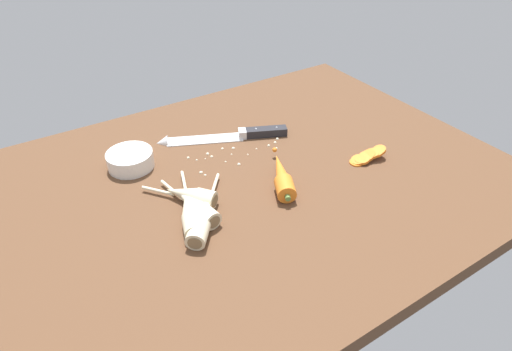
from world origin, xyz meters
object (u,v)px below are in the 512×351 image
at_px(parsnip_back, 190,195).
at_px(parsnip_mid_right, 203,217).
at_px(chefs_knife, 221,137).
at_px(prep_bowl, 130,159).
at_px(carrot_slice_stack, 367,156).
at_px(whole_carrot, 282,176).
at_px(parsnip_front, 195,207).
at_px(parsnip_mid_left, 190,211).

bearing_deg(parsnip_back, parsnip_mid_right, -95.67).
xyz_separation_m(chefs_knife, prep_bowl, (-0.24, 0.00, 0.01)).
bearing_deg(carrot_slice_stack, chefs_knife, 131.96).
distance_m(chefs_knife, whole_carrot, 0.25).
bearing_deg(parsnip_front, parsnip_mid_left, -160.18).
height_order(parsnip_mid_right, prep_bowl, same).
relative_size(whole_carrot, carrot_slice_stack, 1.86).
height_order(chefs_knife, parsnip_mid_left, parsnip_mid_left).
bearing_deg(prep_bowl, whole_carrot, -43.09).
relative_size(carrot_slice_stack, prep_bowl, 0.89).
xyz_separation_m(parsnip_mid_left, carrot_slice_stack, (0.46, -0.04, -0.01)).
height_order(parsnip_mid_left, parsnip_mid_right, same).
bearing_deg(parsnip_back, carrot_slice_stack, -11.01).
distance_m(parsnip_front, prep_bowl, 0.25).
relative_size(parsnip_front, parsnip_back, 1.30).
relative_size(parsnip_mid_left, prep_bowl, 2.02).
bearing_deg(parsnip_front, whole_carrot, -2.61).
height_order(whole_carrot, parsnip_mid_left, whole_carrot).
distance_m(chefs_knife, prep_bowl, 0.25).
height_order(parsnip_mid_right, carrot_slice_stack, parsnip_mid_right).
height_order(parsnip_mid_left, prep_bowl, same).
bearing_deg(parsnip_mid_right, prep_bowl, 101.22).
bearing_deg(prep_bowl, parsnip_mid_left, -80.66).
bearing_deg(parsnip_mid_right, parsnip_mid_left, 114.81).
bearing_deg(chefs_knife, whole_carrot, -84.76).
xyz_separation_m(whole_carrot, parsnip_front, (-0.21, 0.01, -0.00)).
xyz_separation_m(parsnip_front, parsnip_back, (0.01, 0.04, 0.00)).
height_order(parsnip_mid_left, carrot_slice_stack, parsnip_mid_left).
distance_m(whole_carrot, parsnip_back, 0.21).
bearing_deg(parsnip_mid_left, parsnip_mid_right, -65.19).
xyz_separation_m(whole_carrot, parsnip_mid_right, (-0.21, -0.03, -0.00)).
xyz_separation_m(parsnip_front, parsnip_mid_left, (-0.01, -0.01, -0.00)).
distance_m(parsnip_mid_right, prep_bowl, 0.28).
bearing_deg(carrot_slice_stack, prep_bowl, 150.25).
distance_m(parsnip_mid_left, parsnip_mid_right, 0.03).
height_order(parsnip_front, parsnip_back, same).
distance_m(whole_carrot, carrot_slice_stack, 0.24).
distance_m(parsnip_front, parsnip_mid_left, 0.02).
relative_size(parsnip_back, carrot_slice_stack, 1.56).
xyz_separation_m(chefs_knife, parsnip_mid_left, (-0.20, -0.24, 0.01)).
distance_m(parsnip_mid_right, carrot_slice_stack, 0.45).
distance_m(parsnip_mid_left, carrot_slice_stack, 0.46).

